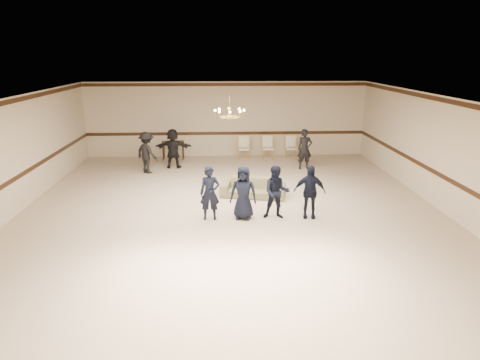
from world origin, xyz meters
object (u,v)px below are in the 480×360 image
at_px(boy_d, 310,192).
at_px(banquet_chair_mid, 268,148).
at_px(adult_mid, 173,148).
at_px(boy_c, 277,192).
at_px(adult_right, 305,149).
at_px(banquet_chair_left, 244,148).
at_px(banquet_chair_right, 291,148).
at_px(console_table, 173,150).
at_px(boy_b, 243,193).
at_px(boy_a, 210,193).
at_px(adult_left, 147,153).
at_px(chandelier, 229,106).
at_px(settee, 253,188).

distance_m(boy_d, banquet_chair_mid, 6.82).
bearing_deg(boy_d, adult_mid, 136.59).
relative_size(boy_c, boy_d, 1.00).
distance_m(adult_right, banquet_chair_left, 2.80).
xyz_separation_m(boy_d, banquet_chair_right, (0.62, 6.80, -0.25)).
bearing_deg(boy_c, banquet_chair_right, 83.26).
bearing_deg(console_table, banquet_chair_left, -7.93).
distance_m(adult_mid, banquet_chair_mid, 4.05).
bearing_deg(boy_b, boy_a, -169.89).
bearing_deg(banquet_chair_mid, adult_right, -55.32).
relative_size(adult_left, console_table, 1.69).
height_order(boy_b, adult_left, adult_left).
distance_m(chandelier, adult_right, 5.12).
bearing_deg(banquet_chair_left, chandelier, -95.91).
distance_m(settee, adult_mid, 4.69).
bearing_deg(banquet_chair_mid, banquet_chair_right, -2.74).
relative_size(boy_a, console_table, 1.59).
bearing_deg(adult_mid, boy_a, 108.02).
xyz_separation_m(boy_c, settee, (-0.48, 1.87, -0.44)).
bearing_deg(boy_c, boy_d, 5.82).
bearing_deg(console_table, boy_a, -80.60).
relative_size(banquet_chair_mid, banquet_chair_right, 1.00).
distance_m(banquet_chair_left, banquet_chair_mid, 1.00).
bearing_deg(banquet_chair_mid, adult_mid, -164.97).
bearing_deg(adult_mid, adult_left, 40.51).
distance_m(boy_c, console_table, 7.83).
distance_m(chandelier, banquet_chair_left, 5.79).
bearing_deg(banquet_chair_mid, banquet_chair_left, 177.26).
bearing_deg(banquet_chair_mid, boy_a, -111.54).
relative_size(banquet_chair_mid, console_table, 1.06).
distance_m(settee, console_table, 5.94).
relative_size(boy_c, banquet_chair_mid, 1.51).
height_order(boy_c, adult_left, adult_left).
bearing_deg(banquet_chair_left, adult_left, -150.64).
distance_m(settee, adult_left, 4.82).
xyz_separation_m(boy_a, boy_d, (2.70, 0.00, 0.00)).
distance_m(boy_b, adult_right, 5.82).
height_order(boy_b, boy_d, same).
relative_size(boy_b, boy_c, 1.00).
xyz_separation_m(chandelier, adult_mid, (-2.12, 3.99, -2.10)).
distance_m(boy_a, console_table, 7.21).
bearing_deg(boy_b, banquet_chair_mid, 88.35).
xyz_separation_m(boy_d, settee, (-1.38, 1.87, -0.44)).
height_order(boy_c, banquet_chair_left, boy_c).
relative_size(adult_mid, banquet_chair_right, 1.60).
xyz_separation_m(banquet_chair_left, console_table, (-3.00, 0.20, -0.10)).
bearing_deg(banquet_chair_right, banquet_chair_left, 176.49).
height_order(chandelier, boy_a, chandelier).
bearing_deg(chandelier, adult_mid, 117.92).
height_order(chandelier, adult_left, chandelier).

